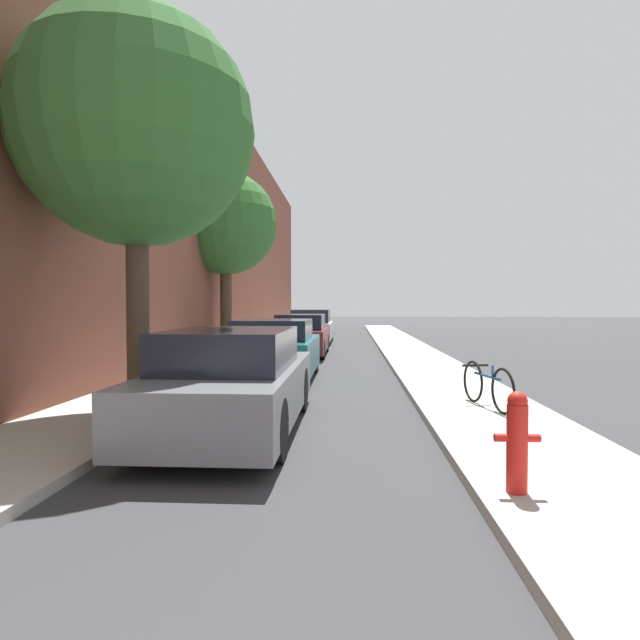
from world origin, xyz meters
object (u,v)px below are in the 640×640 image
at_px(parked_car_grey, 233,382).
at_px(bicycle, 487,385).
at_px(street_tree_near, 136,130).
at_px(fire_hydrant, 517,440).
at_px(parked_car_teal, 274,350).
at_px(parked_car_maroon, 301,336).
at_px(street_tree_far, 226,224).
at_px(parked_car_silver, 312,327).

bearing_deg(parked_car_grey, bicycle, 18.93).
height_order(street_tree_near, bicycle, street_tree_near).
relative_size(parked_car_grey, fire_hydrant, 5.12).
xyz_separation_m(parked_car_teal, parked_car_maroon, (0.09, 5.78, 0.00)).
relative_size(street_tree_far, fire_hydrant, 6.93).
bearing_deg(parked_car_silver, parked_car_grey, -89.36).
distance_m(parked_car_grey, fire_hydrant, 3.92).
xyz_separation_m(parked_car_maroon, bicycle, (3.82, -9.54, -0.20)).
bearing_deg(street_tree_far, parked_car_grey, -75.96).
distance_m(parked_car_grey, parked_car_teal, 5.04).
height_order(parked_car_silver, street_tree_near, street_tree_near).
xyz_separation_m(parked_car_grey, parked_car_teal, (-0.18, 5.04, -0.01)).
bearing_deg(bicycle, street_tree_far, 112.50).
bearing_deg(parked_car_teal, parked_car_silver, 90.04).
bearing_deg(street_tree_far, fire_hydrant, -66.42).
xyz_separation_m(parked_car_maroon, street_tree_far, (-2.52, -0.38, 3.76)).
xyz_separation_m(parked_car_silver, fire_hydrant, (3.21, -19.18, -0.14)).
bearing_deg(parked_car_maroon, parked_car_teal, -90.86).
relative_size(parked_car_silver, street_tree_far, 0.73).
relative_size(street_tree_near, bicycle, 3.60).
distance_m(parked_car_silver, street_tree_far, 7.68).
height_order(parked_car_maroon, fire_hydrant, parked_car_maroon).
bearing_deg(fire_hydrant, parked_car_silver, 99.51).
height_order(parked_car_teal, parked_car_maroon, parked_car_maroon).
relative_size(parked_car_teal, parked_car_silver, 0.89).
height_order(street_tree_far, fire_hydrant, street_tree_far).
distance_m(street_tree_near, bicycle, 6.59).
distance_m(street_tree_far, fire_hydrant, 14.61).
bearing_deg(parked_car_teal, street_tree_near, -107.46).
height_order(street_tree_far, bicycle, street_tree_far).
xyz_separation_m(street_tree_far, fire_hydrant, (5.64, -12.92, -3.86)).
distance_m(parked_car_grey, bicycle, 3.95).
distance_m(parked_car_teal, street_tree_near, 5.91).
height_order(parked_car_silver, bicycle, parked_car_silver).
bearing_deg(fire_hydrant, parked_car_grey, 140.65).
bearing_deg(street_tree_near, parked_car_maroon, 81.75).
height_order(parked_car_grey, fire_hydrant, parked_car_grey).
bearing_deg(street_tree_near, parked_car_grey, -20.99).
distance_m(street_tree_near, street_tree_far, 9.89).
height_order(parked_car_silver, street_tree_far, street_tree_far).
bearing_deg(parked_car_silver, fire_hydrant, -80.49).
relative_size(parked_car_maroon, street_tree_near, 0.75).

